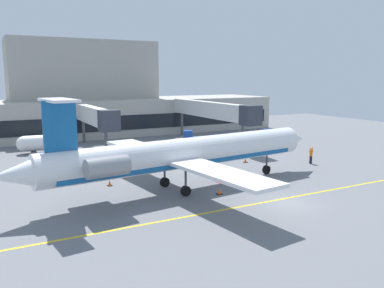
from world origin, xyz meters
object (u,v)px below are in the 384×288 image
at_px(pushback_tractor, 268,135).
at_px(marshaller, 311,155).
at_px(regional_jet, 182,154).
at_px(fuel_tank, 46,143).
at_px(baggage_tug, 195,150).
at_px(belt_loader, 192,137).

height_order(pushback_tractor, marshaller, pushback_tractor).
height_order(regional_jet, marshaller, regional_jet).
height_order(fuel_tank, marshaller, fuel_tank).
distance_m(baggage_tug, marshaller, 14.22).
distance_m(baggage_tug, fuel_tank, 20.50).
bearing_deg(marshaller, pushback_tractor, 67.90).
distance_m(baggage_tug, pushback_tractor, 18.03).
height_order(regional_jet, baggage_tug, regional_jet).
bearing_deg(pushback_tractor, fuel_tank, 169.04).
bearing_deg(fuel_tank, belt_loader, -6.80).
relative_size(baggage_tug, belt_loader, 1.26).
distance_m(baggage_tug, belt_loader, 11.30).
bearing_deg(fuel_tank, baggage_tug, -38.08).
bearing_deg(belt_loader, fuel_tank, 173.20).
bearing_deg(pushback_tractor, belt_loader, 161.93).
bearing_deg(baggage_tug, regional_jet, -122.93).
height_order(regional_jet, fuel_tank, regional_jet).
bearing_deg(belt_loader, marshaller, -74.60).
bearing_deg(belt_loader, regional_jet, -120.14).
height_order(pushback_tractor, fuel_tank, fuel_tank).
distance_m(fuel_tank, marshaller, 34.69).
relative_size(regional_jet, marshaller, 16.24).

